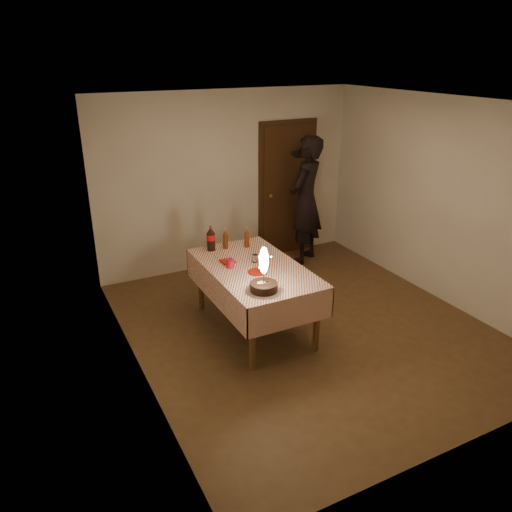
# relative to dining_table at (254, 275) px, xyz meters

# --- Properties ---
(ground) EXTENTS (4.00, 4.50, 0.01)m
(ground) POSITION_rel_dining_table_xyz_m (0.57, -0.27, -0.69)
(ground) COLOR brown
(ground) RESTS_ON ground
(room_shell) EXTENTS (4.04, 4.54, 2.62)m
(room_shell) POSITION_rel_dining_table_xyz_m (0.60, -0.20, 0.96)
(room_shell) COLOR silver
(room_shell) RESTS_ON ground
(dining_table) EXTENTS (1.02, 1.72, 0.80)m
(dining_table) POSITION_rel_dining_table_xyz_m (0.00, 0.00, 0.00)
(dining_table) COLOR brown
(dining_table) RESTS_ON ground
(birthday_cake) EXTENTS (0.36, 0.36, 0.49)m
(birthday_cake) POSITION_rel_dining_table_xyz_m (-0.19, -0.60, 0.22)
(birthday_cake) COLOR white
(birthday_cake) RESTS_ON dining_table
(red_plate) EXTENTS (0.22, 0.22, 0.01)m
(red_plate) POSITION_rel_dining_table_xyz_m (-0.03, -0.15, 0.11)
(red_plate) COLOR #B3140C
(red_plate) RESTS_ON dining_table
(red_cup) EXTENTS (0.08, 0.08, 0.10)m
(red_cup) POSITION_rel_dining_table_xyz_m (-0.25, 0.10, 0.16)
(red_cup) COLOR red
(red_cup) RESTS_ON dining_table
(clear_cup) EXTENTS (0.07, 0.07, 0.09)m
(clear_cup) POSITION_rel_dining_table_xyz_m (0.07, 0.12, 0.15)
(clear_cup) COLOR silver
(clear_cup) RESTS_ON dining_table
(napkin_stack) EXTENTS (0.15, 0.15, 0.02)m
(napkin_stack) POSITION_rel_dining_table_xyz_m (-0.21, 0.26, 0.12)
(napkin_stack) COLOR red
(napkin_stack) RESTS_ON dining_table
(cola_bottle) EXTENTS (0.10, 0.10, 0.32)m
(cola_bottle) POSITION_rel_dining_table_xyz_m (-0.24, 0.70, 0.26)
(cola_bottle) COLOR black
(cola_bottle) RESTS_ON dining_table
(amber_bottle_left) EXTENTS (0.06, 0.06, 0.25)m
(amber_bottle_left) POSITION_rel_dining_table_xyz_m (-0.06, 0.67, 0.22)
(amber_bottle_left) COLOR #54240E
(amber_bottle_left) RESTS_ON dining_table
(amber_bottle_right) EXTENTS (0.06, 0.06, 0.25)m
(amber_bottle_right) POSITION_rel_dining_table_xyz_m (0.20, 0.60, 0.22)
(amber_bottle_right) COLOR #54240E
(amber_bottle_right) RESTS_ON dining_table
(photographer) EXTENTS (0.85, 0.79, 1.95)m
(photographer) POSITION_rel_dining_table_xyz_m (1.64, 1.51, 0.29)
(photographer) COLOR black
(photographer) RESTS_ON ground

